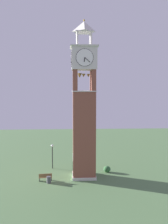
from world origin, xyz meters
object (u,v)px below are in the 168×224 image
object	(u,v)px
park_bench	(45,177)
trash_bin	(49,180)
lamp_post	(52,152)
clock_tower	(84,112)

from	to	relation	value
park_bench	trash_bin	bearing A→B (deg)	32.23
park_bench	lamp_post	bearing A→B (deg)	174.05
lamp_post	trash_bin	xyz separation A→B (m)	(5.89, -0.07, -2.02)
park_bench	trash_bin	world-z (taller)	park_bench
clock_tower	lamp_post	xyz separation A→B (m)	(-3.86, -4.27, -5.96)
clock_tower	trash_bin	size ratio (longest dim) A/B	24.62
trash_bin	park_bench	bearing A→B (deg)	-147.77
clock_tower	lamp_post	bearing A→B (deg)	-132.14
lamp_post	trash_bin	world-z (taller)	lamp_post
clock_tower	park_bench	world-z (taller)	clock_tower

